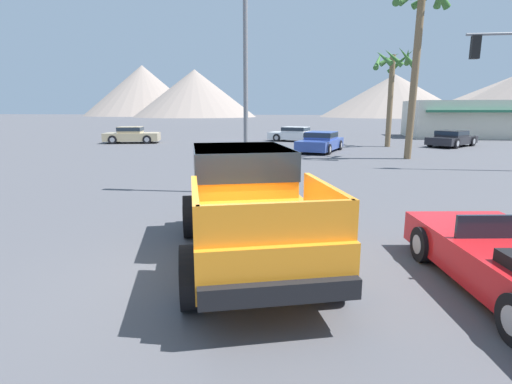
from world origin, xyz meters
TOP-DOWN VIEW (x-y plane):
  - ground_plane at (0.00, 0.00)m, footprint 320.00×320.00m
  - orange_pickup_truck at (0.14, 0.81)m, footprint 3.30×5.50m
  - parked_car_tan at (-12.29, 23.07)m, footprint 4.35×2.70m
  - parked_car_white at (0.12, 26.29)m, footprint 4.78×3.06m
  - parked_car_dark at (10.97, 23.38)m, footprint 4.20×4.46m
  - parked_car_blue at (1.87, 18.85)m, footprint 3.08×4.91m
  - street_lamp_post at (-0.69, 6.06)m, footprint 0.90×0.24m
  - palm_tree_tall at (6.37, 15.63)m, footprint 2.89×2.97m
  - palm_tree_short at (6.61, 22.63)m, footprint 2.89×3.11m
  - storefront_building at (16.48, 33.27)m, footprint 12.38×6.95m
  - distant_mountain_range at (24.72, 116.39)m, footprint 172.72×77.35m

SIDE VIEW (x-z plane):
  - ground_plane at x=0.00m, z-range 0.00..0.00m
  - parked_car_dark at x=10.97m, z-range 0.02..1.12m
  - parked_car_white at x=0.12m, z-range 0.01..1.17m
  - parked_car_blue at x=1.87m, z-range 0.01..1.21m
  - parked_car_tan at x=-12.29m, z-range 0.01..1.25m
  - orange_pickup_truck at x=0.14m, z-range 0.13..2.02m
  - storefront_building at x=16.48m, z-range 0.00..3.29m
  - street_lamp_post at x=-0.69m, z-range 0.76..8.00m
  - palm_tree_short at x=6.61m, z-range 1.64..8.19m
  - palm_tree_tall at x=6.37m, z-range 2.16..10.94m
  - distant_mountain_range at x=24.72m, z-range -1.13..16.27m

